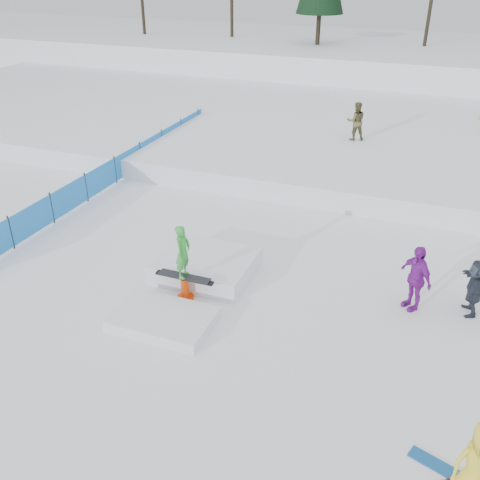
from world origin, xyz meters
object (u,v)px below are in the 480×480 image
(walker_olive, at_px, (356,121))
(jib_rail_feature, at_px, (195,277))
(spectator_dark, at_px, (475,287))
(spectator_purple, at_px, (415,278))
(safety_fence, at_px, (115,170))
(spectator_yellow, at_px, (479,465))

(walker_olive, height_order, jib_rail_feature, walker_olive)
(spectator_dark, height_order, jib_rail_feature, jib_rail_feature)
(spectator_purple, bearing_deg, spectator_dark, 57.23)
(safety_fence, relative_size, walker_olive, 9.74)
(safety_fence, relative_size, spectator_purple, 9.07)
(jib_rail_feature, bearing_deg, safety_fence, 137.21)
(safety_fence, relative_size, jib_rail_feature, 3.64)
(spectator_purple, bearing_deg, walker_olive, 153.49)
(walker_olive, xyz_separation_m, spectator_yellow, (4.97, -16.21, -0.77))
(jib_rail_feature, bearing_deg, spectator_dark, 11.69)
(safety_fence, distance_m, spectator_purple, 12.48)
(spectator_purple, distance_m, spectator_dark, 1.43)
(safety_fence, height_order, spectator_purple, spectator_purple)
(safety_fence, xyz_separation_m, jib_rail_feature, (6.09, -5.64, -0.25))
(safety_fence, distance_m, jib_rail_feature, 8.31)
(spectator_yellow, bearing_deg, walker_olive, 91.93)
(spectator_dark, bearing_deg, spectator_yellow, -6.86)
(walker_olive, bearing_deg, safety_fence, 16.04)
(spectator_purple, relative_size, spectator_dark, 1.17)
(spectator_purple, distance_m, jib_rail_feature, 5.69)
(walker_olive, height_order, spectator_purple, walker_olive)
(walker_olive, relative_size, spectator_purple, 0.93)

